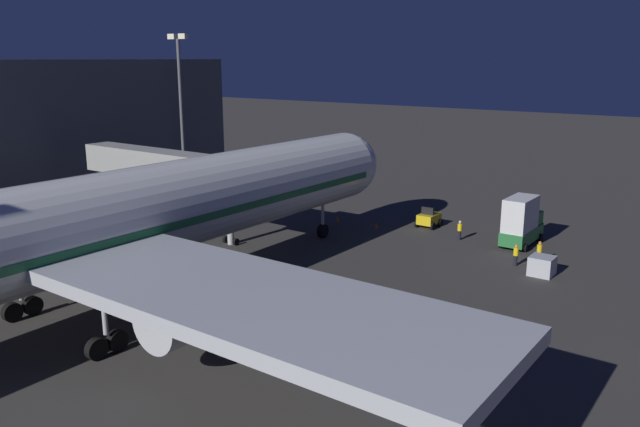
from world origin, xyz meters
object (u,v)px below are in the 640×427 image
Objects in this scene: apron_floodlight_mast at (181,102)px; traffic_cone_nose_starboard at (338,218)px; ground_crew_under_port_wing at (539,251)px; traffic_cone_nose_port at (376,225)px; jet_bridge at (179,168)px; cargo_truck_aft at (522,221)px; ground_crew_near_nose_gear at (516,254)px; baggage_container_mid_row at (542,266)px; ground_crew_marshaller_fwd at (460,229)px; pushback_tug at (429,219)px; airliner_at_gate at (57,236)px.

apron_floodlight_mast is 25.50m from traffic_cone_nose_starboard.
ground_crew_under_port_wing is 15.70m from traffic_cone_nose_port.
jet_bridge is 30.07m from cargo_truck_aft.
ground_crew_near_nose_gear is 0.96× the size of ground_crew_under_port_wing.
ground_crew_under_port_wing is at bearing -68.24° from baggage_container_mid_row.
traffic_cone_nose_starboard is (12.31, 0.93, -0.67)m from ground_crew_marshaller_fwd.
ground_crew_under_port_wing is (-2.87, 4.07, -1.10)m from cargo_truck_aft.
pushback_tug is 12.84m from ground_crew_under_port_wing.
traffic_cone_nose_starboard is (17.13, 2.49, -1.80)m from cargo_truck_aft.
ground_crew_marshaller_fwd reaches higher than ground_crew_near_nose_gear.
apron_floodlight_mast reaches higher than ground_crew_under_port_wing.
ground_crew_under_port_wing is at bearing 161.98° from ground_crew_marshaller_fwd.
airliner_at_gate is at bearing 85.89° from traffic_cone_nose_port.
cargo_truck_aft is 7.84m from baggage_container_mid_row.
airliner_at_gate reaches higher than traffic_cone_nose_port.
apron_floodlight_mast is at bearing -7.24° from baggage_container_mid_row.
apron_floodlight_mast reaches higher than ground_crew_marshaller_fwd.
ground_crew_marshaller_fwd is 8.09m from ground_crew_under_port_wing.
jet_bridge reaches higher than ground_crew_under_port_wing.
jet_bridge is 29.51m from ground_crew_near_nose_gear.
traffic_cone_nose_port and traffic_cone_nose_starboard have the same top height.
apron_floodlight_mast is 10.53× the size of ground_crew_marshaller_fwd.
airliner_at_gate is 32.42m from ground_crew_near_nose_gear.
airliner_at_gate is 33.49m from ground_crew_marshaller_fwd.
airliner_at_gate is at bearing 72.23° from ground_crew_marshaller_fwd.
pushback_tug reaches higher than traffic_cone_nose_port.
jet_bridge is at bearing 28.71° from cargo_truck_aft.
ground_crew_marshaller_fwd is (-21.32, -12.76, -5.06)m from jet_bridge.
cargo_truck_aft is 3.08× the size of ground_crew_under_port_wing.
ground_crew_under_port_wing reaches higher than traffic_cone_nose_port.
baggage_container_mid_row is 17.16m from traffic_cone_nose_port.
ground_crew_marshaller_fwd is (-10.11, -31.54, -4.94)m from airliner_at_gate.
ground_crew_near_nose_gear is (-1.60, 5.65, -1.14)m from cargo_truck_aft.
traffic_cone_nose_starboard is (21.04, -4.17, -0.43)m from baggage_container_mid_row.
pushback_tug is (-5.94, -33.93, -5.11)m from airliner_at_gate.
traffic_cone_nose_port is at bearing -94.11° from airliner_at_gate.
jet_bridge is 3.77× the size of cargo_truck_aft.
traffic_cone_nose_port is (-13.41, -11.83, -5.73)m from jet_bridge.
ground_crew_near_nose_gear is (-16.53, -27.45, -4.95)m from airliner_at_gate.
ground_crew_marshaller_fwd is 3.13× the size of traffic_cone_nose_starboard.
apron_floodlight_mast reaches higher than traffic_cone_nose_port.
ground_crew_marshaller_fwd is (4.83, 1.56, -1.13)m from cargo_truck_aft.
ground_crew_under_port_wing is at bearing 157.58° from pushback_tug.
apron_floodlight_mast is 43.36m from ground_crew_near_nose_gear.
ground_crew_marshaller_fwd is (-35.61, 0.54, -9.57)m from apron_floodlight_mast.
jet_bridge reaches higher than ground_crew_near_nose_gear.
jet_bridge is at bearing -59.16° from airliner_at_gate.
airliner_at_gate is 38.10× the size of baggage_container_mid_row.
traffic_cone_nose_starboard is at bearing 176.41° from apron_floodlight_mast.
baggage_container_mid_row is 2.53m from ground_crew_near_nose_gear.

